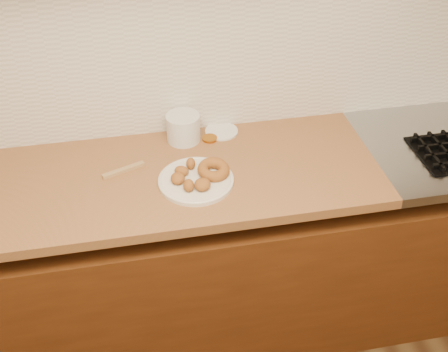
{
  "coord_description": "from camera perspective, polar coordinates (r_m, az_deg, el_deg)",
  "views": [
    {
      "loc": [
        -0.4,
        0.03,
        2.17
      ],
      "look_at": [
        -0.1,
        1.6,
        0.93
      ],
      "focal_mm": 45.0,
      "sensor_mm": 36.0,
      "label": 1
    }
  ],
  "objects": [
    {
      "name": "fried_dough_chunks",
      "position": [
        2.01,
        -3.56,
        -0.19
      ],
      "size": [
        0.15,
        0.2,
        0.04
      ],
      "color": "#9D5D25",
      "rests_on": "donut_plate"
    },
    {
      "name": "tub_lid",
      "position": [
        2.31,
        -0.26,
        4.57
      ],
      "size": [
        0.15,
        0.15,
        0.01
      ],
      "primitive_type": "cylinder",
      "rotation": [
        0.0,
        0.0,
        -0.1
      ],
      "color": "silver",
      "rests_on": "butcher_block"
    },
    {
      "name": "plastic_tub",
      "position": [
        2.24,
        -4.16,
        4.91
      ],
      "size": [
        0.15,
        0.15,
        0.11
      ],
      "primitive_type": "cylinder",
      "rotation": [
        0.0,
        0.0,
        -0.12
      ],
      "color": "silver",
      "rests_on": "butcher_block"
    },
    {
      "name": "donut_plate",
      "position": [
        2.04,
        -2.86,
        -0.48
      ],
      "size": [
        0.28,
        0.28,
        0.02
      ],
      "primitive_type": "cylinder",
      "color": "beige",
      "rests_on": "butcher_block"
    },
    {
      "name": "backsplash",
      "position": [
        2.22,
        0.57,
        11.92
      ],
      "size": [
        3.6,
        0.02,
        0.6
      ],
      "primitive_type": "cube",
      "color": "silver",
      "rests_on": "wall_back"
    },
    {
      "name": "butcher_block",
      "position": [
        2.12,
        -15.32,
        -1.32
      ],
      "size": [
        2.3,
        0.62,
        0.04
      ],
      "primitive_type": "cube",
      "color": "#946439",
      "rests_on": "base_cabinet"
    },
    {
      "name": "brass_jar_lid",
      "position": [
        2.27,
        -1.46,
        3.83
      ],
      "size": [
        0.06,
        0.06,
        0.01
      ],
      "primitive_type": "cylinder",
      "rotation": [
        0.0,
        0.0,
        0.02
      ],
      "color": "#A3621A",
      "rests_on": "butcher_block"
    },
    {
      "name": "wall_back",
      "position": [
        2.17,
        0.53,
        15.62
      ],
      "size": [
        4.0,
        0.02,
        2.7
      ],
      "primitive_type": "cube",
      "color": "tan",
      "rests_on": "ground"
    },
    {
      "name": "ring_donut",
      "position": [
        2.04,
        -1.08,
        0.66
      ],
      "size": [
        0.17,
        0.17,
        0.05
      ],
      "primitive_type": "torus",
      "rotation": [
        0.1,
        0.0,
        0.7
      ],
      "color": "#9D5D25",
      "rests_on": "donut_plate"
    },
    {
      "name": "wooden_utensil",
      "position": [
        2.13,
        -10.18,
        0.6
      ],
      "size": [
        0.16,
        0.08,
        0.01
      ],
      "primitive_type": "cube",
      "rotation": [
        0.0,
        0.0,
        0.37
      ],
      "color": "#9D7A4D",
      "rests_on": "butcher_block"
    },
    {
      "name": "base_cabinet",
      "position": [
        2.47,
        1.84,
        -8.42
      ],
      "size": [
        3.6,
        0.6,
        0.77
      ],
      "primitive_type": "cube",
      "color": "#53280E",
      "rests_on": "floor"
    }
  ]
}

